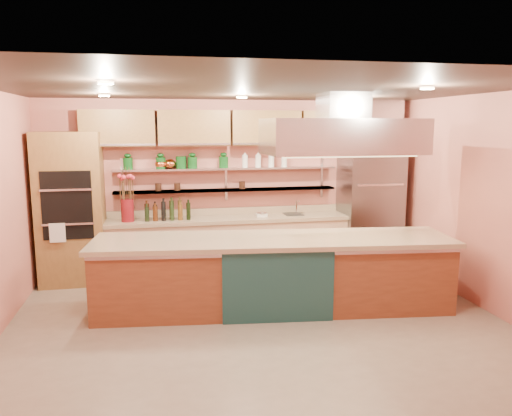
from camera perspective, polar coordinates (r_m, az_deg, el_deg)
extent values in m
cube|color=gray|center=(6.23, 0.42, -13.23)|extent=(6.00, 5.00, 0.02)
cube|color=black|center=(5.77, 0.45, 13.50)|extent=(6.00, 5.00, 0.02)
cube|color=#C9705F|center=(8.27, -3.13, 2.53)|extent=(6.00, 0.04, 2.80)
cube|color=#C9705F|center=(3.49, 8.96, -7.19)|extent=(6.00, 0.04, 2.80)
cube|color=#C9705F|center=(7.08, 24.93, 0.50)|extent=(0.04, 5.00, 2.80)
cube|color=olive|center=(8.01, -20.38, -0.09)|extent=(0.95, 0.64, 2.30)
cube|color=slate|center=(8.64, 12.87, 0.26)|extent=(0.95, 0.72, 2.10)
cube|color=tan|center=(8.14, -3.11, -4.27)|extent=(3.84, 0.64, 0.93)
cube|color=silver|center=(8.15, -3.34, 2.07)|extent=(3.60, 0.26, 0.03)
cube|color=silver|center=(8.11, -3.36, 4.52)|extent=(3.60, 0.26, 0.03)
cube|color=olive|center=(8.04, -3.00, 9.12)|extent=(4.60, 0.36, 0.55)
cube|color=silver|center=(6.58, 9.81, 8.06)|extent=(2.00, 1.00, 0.45)
cube|color=#FFE5A5|center=(5.96, 0.04, 13.07)|extent=(4.00, 2.80, 0.02)
cube|color=brown|center=(6.60, 2.00, -7.46)|extent=(4.63, 1.48, 0.95)
cylinder|color=maroon|center=(7.90, -14.48, -0.26)|extent=(0.24, 0.24, 0.35)
cube|color=black|center=(7.89, -10.05, -0.49)|extent=(0.79, 0.44, 0.24)
cube|color=silver|center=(8.08, 0.65, -0.66)|extent=(0.20, 0.17, 0.09)
cylinder|color=white|center=(8.31, 4.64, 0.10)|extent=(0.04, 0.04, 0.24)
ellipsoid|color=#BC582B|center=(8.02, -9.80, 5.00)|extent=(0.22, 0.22, 0.15)
cylinder|color=#0E4214|center=(8.03, -8.57, 5.18)|extent=(0.17, 0.17, 0.19)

